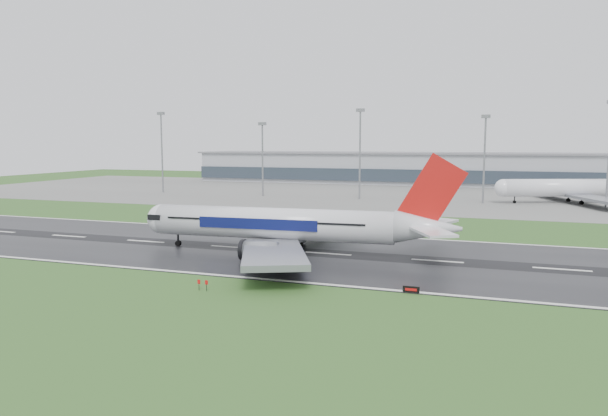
% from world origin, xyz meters
% --- Properties ---
extents(ground, '(520.00, 520.00, 0.00)m').
position_xyz_m(ground, '(0.00, 0.00, 0.00)').
color(ground, '#28511D').
rests_on(ground, ground).
extents(runway, '(400.00, 45.00, 0.10)m').
position_xyz_m(runway, '(0.00, 0.00, 0.05)').
color(runway, black).
rests_on(runway, ground).
extents(apron, '(400.00, 130.00, 0.08)m').
position_xyz_m(apron, '(0.00, 125.00, 0.04)').
color(apron, slate).
rests_on(apron, ground).
extents(terminal, '(240.00, 36.00, 15.00)m').
position_xyz_m(terminal, '(0.00, 185.00, 7.50)').
color(terminal, '#91949B').
rests_on(terminal, ground).
extents(main_airliner, '(64.53, 61.80, 18.04)m').
position_xyz_m(main_airliner, '(-6.50, -0.85, 9.12)').
color(main_airliner, silver).
rests_on(main_airliner, runway).
extents(parked_airliner, '(73.51, 71.20, 17.02)m').
position_xyz_m(parked_airliner, '(55.26, 110.56, 8.59)').
color(parked_airliner, white).
rests_on(parked_airliner, apron).
extents(runway_sign, '(2.28, 0.92, 1.04)m').
position_xyz_m(runway_sign, '(18.56, -22.44, 0.52)').
color(runway_sign, black).
rests_on(runway_sign, ground).
extents(floodmast_0, '(0.64, 0.64, 31.99)m').
position_xyz_m(floodmast_0, '(-100.94, 100.00, 15.99)').
color(floodmast_0, gray).
rests_on(floodmast_0, ground).
extents(floodmast_1, '(0.64, 0.64, 27.32)m').
position_xyz_m(floodmast_1, '(-55.89, 100.00, 13.66)').
color(floodmast_1, gray).
rests_on(floodmast_1, ground).
extents(floodmast_2, '(0.64, 0.64, 31.74)m').
position_xyz_m(floodmast_2, '(-17.39, 100.00, 15.87)').
color(floodmast_2, gray).
rests_on(floodmast_2, ground).
extents(floodmast_3, '(0.64, 0.64, 28.88)m').
position_xyz_m(floodmast_3, '(25.80, 100.00, 14.44)').
color(floodmast_3, gray).
rests_on(floodmast_3, ground).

